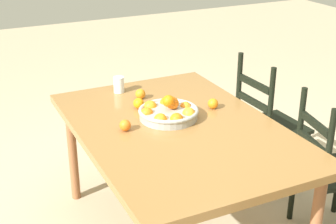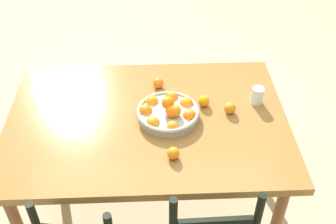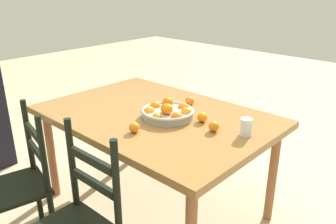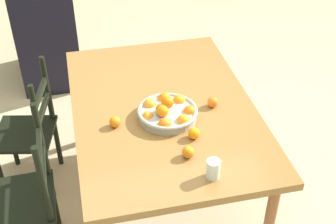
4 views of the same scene
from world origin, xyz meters
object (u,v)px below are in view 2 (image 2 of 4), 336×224
object	(u,v)px
orange_loose_0	(158,83)
drinking_glass	(257,96)
fruit_bowl	(168,112)
orange_loose_1	(173,153)
orange_loose_3	(204,101)
orange_loose_2	(230,108)
dining_table	(147,127)

from	to	relation	value
orange_loose_0	drinking_glass	size ratio (longest dim) A/B	0.61
fruit_bowl	orange_loose_1	bearing A→B (deg)	92.31
fruit_bowl	drinking_glass	size ratio (longest dim) A/B	3.34
orange_loose_1	orange_loose_3	bearing A→B (deg)	-115.98
fruit_bowl	orange_loose_2	size ratio (longest dim) A/B	5.37
fruit_bowl	orange_loose_2	bearing A→B (deg)	-175.62
orange_loose_2	drinking_glass	xyz separation A→B (m)	(-0.17, -0.08, 0.02)
orange_loose_0	dining_table	bearing A→B (deg)	76.09
orange_loose_1	orange_loose_2	bearing A→B (deg)	-135.26
drinking_glass	orange_loose_3	bearing A→B (deg)	2.15
fruit_bowl	orange_loose_3	size ratio (longest dim) A/B	5.36
fruit_bowl	drinking_glass	world-z (taller)	fruit_bowl
orange_loose_1	drinking_glass	world-z (taller)	drinking_glass
fruit_bowl	dining_table	bearing A→B (deg)	1.20
dining_table	orange_loose_3	world-z (taller)	orange_loose_3
orange_loose_0	orange_loose_2	xyz separation A→B (m)	(-0.40, 0.26, 0.00)
fruit_bowl	orange_loose_0	xyz separation A→B (m)	(0.05, -0.29, -0.01)
orange_loose_1	drinking_glass	size ratio (longest dim) A/B	0.61
dining_table	orange_loose_0	size ratio (longest dim) A/B	24.36
dining_table	drinking_glass	xyz separation A→B (m)	(-0.64, -0.11, 0.12)
orange_loose_0	orange_loose_1	size ratio (longest dim) A/B	1.01
orange_loose_2	orange_loose_3	size ratio (longest dim) A/B	1.00
orange_loose_2	orange_loose_1	bearing A→B (deg)	44.74
orange_loose_1	orange_loose_2	world-z (taller)	orange_loose_2
orange_loose_0	orange_loose_1	world-z (taller)	same
orange_loose_0	orange_loose_3	size ratio (longest dim) A/B	0.99
dining_table	orange_loose_3	size ratio (longest dim) A/B	24.01
dining_table	orange_loose_1	distance (m)	0.35
drinking_glass	dining_table	bearing A→B (deg)	9.89
orange_loose_0	orange_loose_3	world-z (taller)	same
orange_loose_1	orange_loose_3	distance (m)	0.45
dining_table	orange_loose_2	bearing A→B (deg)	-176.43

